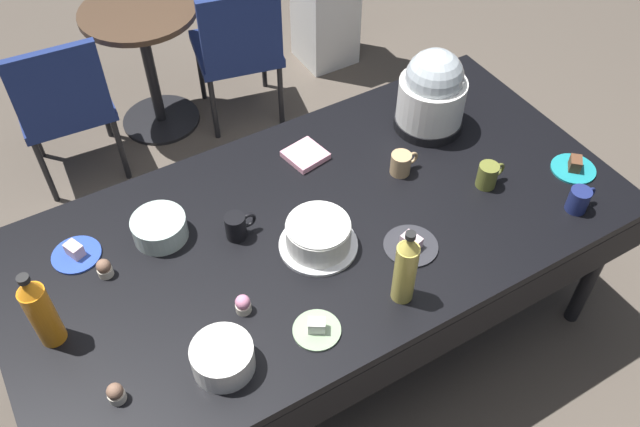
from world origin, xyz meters
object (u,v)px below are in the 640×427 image
soda_bottle_ginger_ale (406,268)px  maroon_chair_right (238,46)px  soda_bottle_orange_juice (40,311)px  coffee_mug_navy (579,200)px  frosted_layer_cake (318,236)px  potluck_table (320,235)px  glass_salad_bowl (160,228)px  coffee_mug_tan (401,163)px  slow_cooker (432,93)px  cupcake_lemon (116,393)px  dessert_plate_teal (574,167)px  cupcake_cocoa (104,268)px  dessert_plate_cobalt (76,253)px  dessert_plate_sage (317,329)px  coffee_mug_black (237,226)px  ceramic_snack_bowl (223,358)px  maroon_chair_left (63,101)px  round_cafe_table (145,47)px  dessert_plate_charcoal (411,244)px  cupcake_rose (243,304)px  coffee_mug_olive (488,175)px

soda_bottle_ginger_ale → maroon_chair_right: 1.98m
soda_bottle_orange_juice → coffee_mug_navy: size_ratio=2.60×
frosted_layer_cake → soda_bottle_ginger_ale: 0.35m
potluck_table → glass_salad_bowl: glass_salad_bowl is taller
potluck_table → coffee_mug_tan: 0.41m
slow_cooker → cupcake_lemon: (-1.48, -0.52, -0.13)m
potluck_table → dessert_plate_teal: 1.00m
cupcake_lemon → soda_bottle_orange_juice: soda_bottle_orange_juice is taller
cupcake_cocoa → frosted_layer_cake: bearing=-20.6°
frosted_layer_cake → coffee_mug_tan: 0.48m
dessert_plate_cobalt → cupcake_cocoa: (0.06, -0.13, 0.02)m
potluck_table → dessert_plate_sage: size_ratio=14.68×
coffee_mug_black → potluck_table: bearing=-19.3°
ceramic_snack_bowl → slow_cooker: bearing=26.4°
dessert_plate_sage → coffee_mug_tan: size_ratio=1.29×
dessert_plate_teal → maroon_chair_left: (-1.52, 1.76, -0.27)m
potluck_table → ceramic_snack_bowl: (-0.53, -0.34, 0.11)m
soda_bottle_orange_juice → slow_cooker: bearing=8.3°
dessert_plate_sage → soda_bottle_orange_juice: 0.81m
round_cafe_table → frosted_layer_cake: bearing=-90.2°
coffee_mug_navy → coffee_mug_tan: (-0.43, 0.47, -0.00)m
soda_bottle_ginger_ale → coffee_mug_navy: (0.76, -0.00, -0.09)m
frosted_layer_cake → maroon_chair_left: bearing=107.3°
cupcake_cocoa → coffee_mug_navy: 1.65m
slow_cooker → dessert_plate_cobalt: (-1.43, 0.05, -0.15)m
frosted_layer_cake → dessert_plate_charcoal: bearing=-31.1°
dessert_plate_teal → coffee_mug_black: size_ratio=1.47×
slow_cooker → potluck_table: bearing=-159.7°
frosted_layer_cake → glass_salad_bowl: bearing=144.7°
dessert_plate_cobalt → cupcake_rose: (0.39, -0.48, 0.02)m
frosted_layer_cake → cupcake_rose: (-0.33, -0.11, -0.02)m
soda_bottle_ginger_ale → soda_bottle_orange_juice: size_ratio=1.00×
dessert_plate_sage → maroon_chair_right: maroon_chair_right is taller
cupcake_lemon → maroon_chair_left: size_ratio=0.08×
coffee_mug_olive → round_cafe_table: bearing=109.8°
glass_salad_bowl → soda_bottle_orange_juice: size_ratio=0.62×
dessert_plate_cobalt → soda_bottle_orange_juice: size_ratio=0.55×
slow_cooker → coffee_mug_navy: size_ratio=2.99×
glass_salad_bowl → cupcake_lemon: size_ratio=2.78×
coffee_mug_tan → maroon_chair_left: size_ratio=0.14×
cupcake_rose → dessert_plate_sage: bearing=-48.9°
dessert_plate_sage → soda_bottle_orange_juice: bearing=151.1°
soda_bottle_ginger_ale → dessert_plate_cobalt: bearing=141.0°
maroon_chair_left → dessert_plate_teal: bearing=-49.2°
dessert_plate_cobalt → dessert_plate_charcoal: bearing=-28.5°
frosted_layer_cake → dessert_plate_cobalt: frosted_layer_cake is taller
glass_salad_bowl → coffee_mug_olive: coffee_mug_olive is taller
soda_bottle_orange_juice → maroon_chair_right: 2.04m
slow_cooker → dessert_plate_charcoal: bearing=-131.6°
potluck_table → coffee_mug_black: bearing=160.7°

